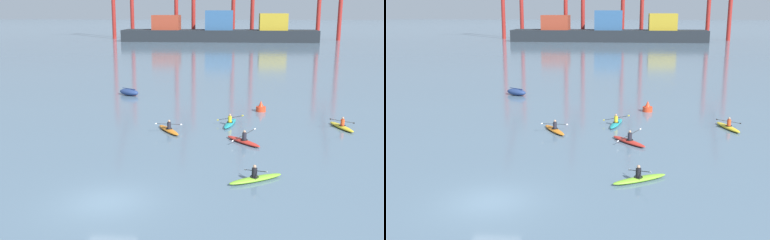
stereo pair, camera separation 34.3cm
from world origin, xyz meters
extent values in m
plane|color=slate|center=(0.00, 0.00, 0.00)|extent=(800.00, 800.00, 0.00)
cube|color=#1E2328|center=(1.27, 116.59, 1.65)|extent=(55.91, 9.40, 3.29)
cube|color=#993823|center=(-14.10, 116.59, 5.38)|extent=(7.83, 6.58, 4.17)
cube|color=#2D5684|center=(1.27, 116.59, 6.04)|extent=(7.83, 6.58, 5.50)
cube|color=#B29323|center=(16.65, 116.59, 5.62)|extent=(7.83, 6.58, 4.67)
ellipsoid|color=navy|center=(-5.35, 28.56, 0.35)|extent=(2.79, 2.31, 0.70)
cube|color=navy|center=(-5.35, 28.56, 0.73)|extent=(1.69, 1.08, 0.06)
cylinder|color=red|center=(8.56, 21.57, 0.23)|extent=(0.90, 0.90, 0.45)
cone|color=red|center=(8.56, 21.57, 0.73)|extent=(0.50, 0.49, 0.55)
ellipsoid|color=orange|center=(1.14, 13.57, 0.13)|extent=(2.30, 3.21, 0.26)
torus|color=black|center=(1.19, 13.48, 0.27)|extent=(0.67, 0.67, 0.05)
cylinder|color=#23232D|center=(1.19, 13.48, 0.51)|extent=(0.30, 0.30, 0.50)
sphere|color=tan|center=(1.19, 13.48, 0.86)|extent=(0.19, 0.19, 0.19)
cylinder|color=black|center=(1.16, 13.52, 0.61)|extent=(1.79, 1.13, 0.34)
ellipsoid|color=silver|center=(0.28, 12.98, 0.76)|extent=(0.19, 0.14, 0.13)
ellipsoid|color=silver|center=(2.05, 14.07, 0.46)|extent=(0.19, 0.14, 0.13)
ellipsoid|color=yellow|center=(14.59, 15.81, 0.13)|extent=(1.63, 3.42, 0.26)
torus|color=black|center=(14.62, 15.72, 0.27)|extent=(0.62, 0.62, 0.05)
cylinder|color=#DB471E|center=(14.62, 15.72, 0.51)|extent=(0.30, 0.30, 0.50)
sphere|color=tan|center=(14.62, 15.72, 0.86)|extent=(0.19, 0.19, 0.19)
cylinder|color=black|center=(14.61, 15.76, 0.61)|extent=(1.97, 0.67, 0.47)
ellipsoid|color=black|center=(13.63, 15.44, 0.83)|extent=(0.20, 0.10, 0.14)
ellipsoid|color=black|center=(15.59, 16.08, 0.39)|extent=(0.20, 0.10, 0.14)
ellipsoid|color=red|center=(6.81, 10.93, 0.13)|extent=(2.65, 2.99, 0.26)
torus|color=black|center=(6.87, 10.86, 0.27)|extent=(0.69, 0.69, 0.05)
cylinder|color=#23232D|center=(6.87, 10.86, 0.51)|extent=(0.30, 0.30, 0.50)
sphere|color=tan|center=(6.87, 10.86, 0.86)|extent=(0.19, 0.19, 0.19)
cylinder|color=black|center=(6.84, 10.90, 0.61)|extent=(1.58, 1.34, 0.59)
ellipsoid|color=silver|center=(6.07, 10.25, 0.33)|extent=(0.18, 0.16, 0.15)
ellipsoid|color=silver|center=(7.62, 11.55, 0.89)|extent=(0.18, 0.16, 0.15)
ellipsoid|color=#7ABC2D|center=(7.38, 3.50, 0.13)|extent=(3.20, 2.32, 0.26)
torus|color=black|center=(7.30, 3.45, 0.27)|extent=(0.68, 0.68, 0.05)
cylinder|color=black|center=(7.30, 3.45, 0.51)|extent=(0.30, 0.30, 0.50)
sphere|color=tan|center=(7.30, 3.45, 0.86)|extent=(0.19, 0.19, 0.19)
cylinder|color=black|center=(7.34, 3.47, 0.61)|extent=(1.12, 1.75, 0.55)
ellipsoid|color=silver|center=(6.80, 4.34, 0.35)|extent=(0.14, 0.19, 0.15)
ellipsoid|color=silver|center=(7.88, 2.61, 0.87)|extent=(0.14, 0.19, 0.15)
ellipsoid|color=teal|center=(5.81, 16.10, 0.13)|extent=(1.31, 3.45, 0.26)
torus|color=black|center=(5.79, 16.00, 0.27)|extent=(0.58, 0.58, 0.05)
cylinder|color=gold|center=(5.79, 16.00, 0.51)|extent=(0.30, 0.30, 0.50)
sphere|color=tan|center=(5.79, 16.00, 0.86)|extent=(0.19, 0.19, 0.19)
cylinder|color=black|center=(5.80, 16.05, 0.61)|extent=(2.00, 0.47, 0.54)
ellipsoid|color=yellow|center=(4.81, 16.26, 0.35)|extent=(0.21, 0.08, 0.15)
ellipsoid|color=yellow|center=(6.80, 15.83, 0.87)|extent=(0.21, 0.08, 0.15)
camera|label=1|loc=(6.13, -20.81, 9.18)|focal=43.69mm
camera|label=2|loc=(6.48, -20.77, 9.18)|focal=43.69mm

